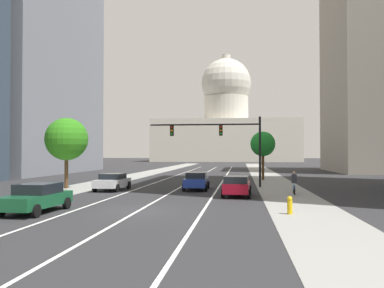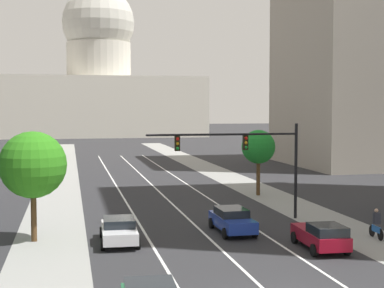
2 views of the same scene
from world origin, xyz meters
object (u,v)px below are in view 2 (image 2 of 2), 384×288
Objects in this scene: capitol_building at (99,84)px; car_crimson at (321,236)px; car_blue at (232,220)px; cyclist at (376,224)px; traffic_signal_mast at (248,151)px; street_tree_mid_left at (33,165)px; street_tree_mid_right at (258,147)px; car_white at (119,230)px.

capitol_building is 12.17× the size of car_crimson.
cyclist reaches higher than car_blue.
traffic_signal_mast reaches higher than car_crimson.
street_tree_mid_right is at bearing 37.82° from street_tree_mid_left.
cyclist is (9.28, -123.52, -12.72)m from capitol_building.
capitol_building is 120.98m from car_blue.
traffic_signal_mast reaches higher than car_blue.
traffic_signal_mast is at bearing -112.12° from street_tree_mid_right.
car_crimson is 4.55m from cyclist.
cyclist is at bearing -95.57° from car_white.
capitol_building reaches higher than car_crimson.
street_tree_mid_left is (-17.61, -13.67, 0.18)m from street_tree_mid_right.
street_tree_mid_right is (7.91, -106.53, -9.48)m from capitol_building.
street_tree_mid_right is (13.02, 15.07, 3.36)m from car_white.
car_blue is 11.92m from street_tree_mid_left.
capitol_building is 9.57× the size of street_tree_mid_right.
traffic_signal_mast is (8.84, 4.78, 3.83)m from car_white.
cyclist is at bearing -64.01° from car_crimson.
street_tree_mid_right is at bearing -85.75° from capitol_building.
capitol_building is 124.52m from cyclist.
car_crimson is 19.30m from street_tree_mid_right.
street_tree_mid_left is at bearing 83.07° from cyclist.
car_crimson is 9.42m from traffic_signal_mast.
street_tree_mid_right is at bearing -38.78° from car_white.
car_blue is at bearing -77.02° from car_white.
street_tree_mid_left is at bearing 74.98° from car_white.
capitol_building is 5.22× the size of traffic_signal_mast.
traffic_signal_mast is 1.66× the size of street_tree_mid_left.
car_blue is at bearing -120.32° from traffic_signal_mast.
car_white is at bearing -130.81° from street_tree_mid_right.
cyclist is at bearing -50.39° from traffic_signal_mast.
street_tree_mid_left is (-13.43, -3.38, -0.29)m from traffic_signal_mast.
street_tree_mid_left is (-18.97, 3.33, 3.42)m from cyclist.
car_white is at bearing 72.50° from car_crimson.
capitol_building is at bearing 91.83° from traffic_signal_mast.
car_crimson is 0.97× the size of car_blue.
cyclist is 17.35m from street_tree_mid_right.
car_blue is at bearing -89.19° from capitol_building.
car_white is 0.80× the size of street_tree_mid_right.
car_crimson is at bearing 116.43° from cyclist.
cyclist is 0.31× the size of street_tree_mid_right.
car_crimson is 0.43× the size of traffic_signal_mast.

